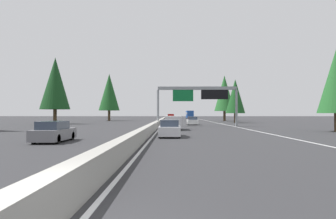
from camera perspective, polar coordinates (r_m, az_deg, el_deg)
name	(u,v)px	position (r m, az deg, el deg)	size (l,w,h in m)	color
ground_plane	(163,123)	(64.60, -0.93, -2.56)	(320.00, 320.00, 0.00)	#2D2D30
median_barrier	(164,119)	(84.58, -0.72, -1.83)	(180.00, 0.56, 0.90)	#9E9B93
shoulder_stripe_right	(210,121)	(75.18, 8.12, -2.29)	(160.00, 0.16, 0.01)	silver
shoulder_stripe_median	(165,121)	(74.59, -0.50, -2.31)	(160.00, 0.16, 0.01)	silver
sign_gantry_overhead	(198,95)	(46.77, 5.83, 2.85)	(0.50, 12.68, 6.23)	gray
sedan_far_left	(170,129)	(25.58, 0.30, -3.74)	(4.40, 1.80, 1.47)	silver
minivan_mid_left	(173,122)	(36.60, 0.96, -2.43)	(5.00, 1.95, 1.69)	silver
sedan_mid_right	(192,121)	(52.62, 4.69, -2.22)	(4.40, 1.80, 1.47)	white
pickup_near_center	(171,117)	(90.12, 0.55, -1.47)	(5.60, 2.00, 1.86)	maroon
bus_near_right	(190,114)	(118.86, 4.18, -0.91)	(11.50, 2.55, 3.10)	#1E4793
oncoming_near	(54,132)	(22.56, -21.10, -4.09)	(4.40, 1.80, 1.47)	slate
conifer_right_mid	(235,96)	(65.55, 12.81, 2.49)	(4.14, 4.14, 9.42)	#4C3823
conifer_right_far	(224,93)	(81.11, 10.79, 3.08)	(5.39, 5.39, 12.24)	#4C3823
conifer_left_near	(55,83)	(61.19, -20.87, 4.69)	(5.63, 5.63, 12.80)	#4C3823
conifer_left_mid	(109,92)	(83.82, -11.24, 3.29)	(5.73, 5.73, 13.03)	#4C3823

